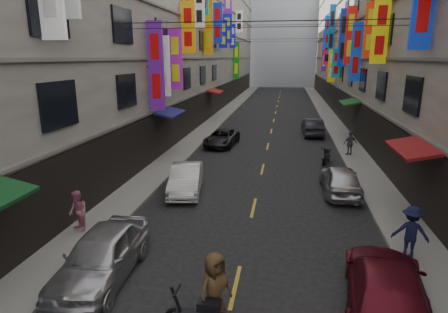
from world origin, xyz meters
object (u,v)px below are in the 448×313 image
(car_right_near, at_px, (386,287))
(pedestrian_rnear, at_px, (411,232))
(scooter_far_right, at_px, (326,156))
(car_right_far, at_px, (312,127))
(car_left_mid, at_px, (186,179))
(car_left_far, at_px, (222,138))
(car_right_mid, at_px, (340,180))
(pedestrian_crossing, at_px, (215,289))
(pedestrian_lfar, at_px, (78,211))
(pedestrian_rfar, at_px, (350,143))
(car_left_near, at_px, (102,255))

(car_right_near, relative_size, pedestrian_rnear, 2.80)
(scooter_far_right, distance_m, car_right_far, 8.81)
(car_left_mid, bearing_deg, car_right_far, 55.92)
(car_left_mid, height_order, car_left_far, car_left_mid)
(car_right_mid, distance_m, pedestrian_crossing, 10.98)
(car_left_mid, bearing_deg, pedestrian_lfar, -128.02)
(pedestrian_lfar, height_order, pedestrian_rnear, pedestrian_rnear)
(car_left_mid, height_order, pedestrian_rfar, pedestrian_rfar)
(scooter_far_right, height_order, car_left_far, car_left_far)
(scooter_far_right, bearing_deg, car_right_near, 106.71)
(pedestrian_rnear, bearing_deg, car_right_near, 74.78)
(scooter_far_right, height_order, car_right_far, car_right_far)
(car_left_near, distance_m, pedestrian_lfar, 3.46)
(pedestrian_crossing, bearing_deg, pedestrian_rnear, -15.83)
(car_right_near, bearing_deg, car_right_mid, -81.37)
(scooter_far_right, relative_size, car_left_near, 0.39)
(car_left_near, bearing_deg, car_left_mid, 84.45)
(car_right_near, bearing_deg, car_left_far, -58.99)
(car_right_near, height_order, car_right_far, car_right_far)
(car_right_mid, distance_m, pedestrian_rfar, 7.54)
(car_left_mid, xyz_separation_m, pedestrian_lfar, (-2.78, -5.10, 0.23))
(car_left_far, bearing_deg, scooter_far_right, -21.51)
(pedestrian_crossing, bearing_deg, car_left_mid, 58.25)
(car_left_mid, relative_size, car_right_mid, 0.99)
(pedestrian_rnear, bearing_deg, car_right_far, -73.78)
(car_right_far, bearing_deg, pedestrian_lfar, 61.49)
(car_right_near, height_order, pedestrian_rnear, pedestrian_rnear)
(car_left_near, bearing_deg, pedestrian_rnear, 14.10)
(pedestrian_crossing, bearing_deg, car_right_near, -36.11)
(pedestrian_rnear, bearing_deg, car_left_mid, -18.57)
(pedestrian_rfar, bearing_deg, car_right_near, 61.40)
(car_right_far, height_order, pedestrian_rnear, pedestrian_rnear)
(pedestrian_rnear, distance_m, pedestrian_crossing, 7.00)
(scooter_far_right, distance_m, car_left_far, 8.19)
(pedestrian_lfar, distance_m, pedestrian_rnear, 11.69)
(car_right_near, height_order, pedestrian_crossing, pedestrian_crossing)
(car_left_mid, relative_size, pedestrian_lfar, 2.61)
(car_left_mid, distance_m, car_right_near, 10.91)
(car_right_mid, distance_m, car_right_far, 14.28)
(pedestrian_rfar, bearing_deg, car_left_far, -34.26)
(car_right_far, relative_size, pedestrian_lfar, 2.78)
(pedestrian_lfar, xyz_separation_m, pedestrian_rnear, (11.69, 0.07, 0.09))
(pedestrian_crossing, bearing_deg, pedestrian_lfar, 95.22)
(car_left_near, relative_size, pedestrian_lfar, 2.84)
(scooter_far_right, relative_size, pedestrian_lfar, 1.11)
(car_right_near, xyz_separation_m, pedestrian_lfar, (-10.27, 2.83, 0.20))
(car_right_near, xyz_separation_m, pedestrian_rfar, (1.55, 16.32, 0.21))
(car_left_mid, height_order, pedestrian_crossing, pedestrian_crossing)
(car_left_mid, bearing_deg, scooter_far_right, 31.95)
(car_right_near, xyz_separation_m, car_right_far, (-0.47, 23.22, 0.01))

